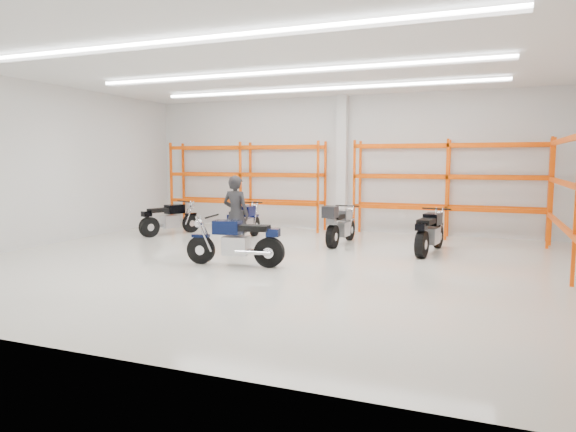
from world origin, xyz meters
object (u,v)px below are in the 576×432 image
at_px(motorcycle_back_d, 429,233).
at_px(structural_column, 342,164).
at_px(motorcycle_main, 239,243).
at_px(motorcycle_back_a, 168,220).
at_px(motorcycle_back_b, 243,223).
at_px(motorcycle_back_c, 339,225).
at_px(standing_man, 236,214).

distance_m(motorcycle_back_d, structural_column, 4.86).
relative_size(motorcycle_main, motorcycle_back_a, 1.13).
distance_m(motorcycle_back_a, motorcycle_back_d, 8.09).
relative_size(motorcycle_back_b, motorcycle_back_c, 0.99).
bearing_deg(motorcycle_back_b, motorcycle_main, -65.16).
relative_size(motorcycle_main, standing_man, 1.15).
height_order(motorcycle_back_b, motorcycle_back_d, motorcycle_back_d).
bearing_deg(structural_column, motorcycle_back_b, -126.37).
bearing_deg(motorcycle_main, structural_column, 84.40).
bearing_deg(motorcycle_back_c, motorcycle_back_d, -9.73).
distance_m(motorcycle_back_a, standing_man, 4.02).
height_order(motorcycle_back_c, motorcycle_back_d, motorcycle_back_c).
xyz_separation_m(motorcycle_main, structural_column, (0.63, 6.38, 1.72)).
distance_m(motorcycle_main, structural_column, 6.64).
bearing_deg(motorcycle_back_b, standing_man, -68.79).
distance_m(motorcycle_back_a, motorcycle_back_b, 2.70).
xyz_separation_m(motorcycle_main, motorcycle_back_d, (3.82, 3.15, -0.01)).
bearing_deg(motorcycle_back_a, motorcycle_back_d, -2.25).
height_order(motorcycle_main, standing_man, standing_man).
bearing_deg(motorcycle_main, motorcycle_back_a, 140.91).
relative_size(motorcycle_back_b, standing_man, 1.13).
xyz_separation_m(motorcycle_back_c, structural_column, (-0.70, 2.80, 1.69)).
relative_size(motorcycle_main, motorcycle_back_c, 1.02).
distance_m(motorcycle_back_b, structural_column, 4.09).
distance_m(motorcycle_back_c, structural_column, 3.35).
bearing_deg(structural_column, motorcycle_back_d, -45.33).
relative_size(motorcycle_back_a, motorcycle_back_c, 0.90).
relative_size(motorcycle_back_b, structural_column, 0.50).
bearing_deg(motorcycle_back_a, motorcycle_main, -39.09).
height_order(motorcycle_back_b, structural_column, structural_column).
distance_m(motorcycle_main, motorcycle_back_d, 4.95).
height_order(motorcycle_main, structural_column, structural_column).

